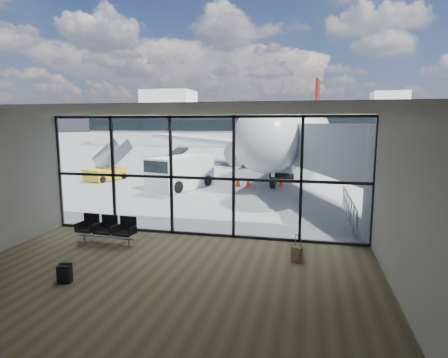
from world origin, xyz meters
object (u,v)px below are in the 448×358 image
at_px(belt_loader, 168,163).
at_px(mobile_stairs, 106,172).
at_px(backpack, 64,274).
at_px(service_van, 179,172).
at_px(suitcase, 296,254).
at_px(seating_row, 107,228).
at_px(airliner, 302,133).

xyz_separation_m(belt_loader, mobile_stairs, (-2.34, -6.73, -0.07)).
bearing_deg(backpack, service_van, 83.25).
bearing_deg(service_van, backpack, -62.38).
bearing_deg(mobile_stairs, suitcase, -26.54).
bearing_deg(mobile_stairs, belt_loader, 88.41).
bearing_deg(service_van, seating_row, -63.39).
bearing_deg(seating_row, airliner, 81.62).
distance_m(backpack, belt_loader, 24.51).
distance_m(service_van, belt_loader, 9.90).
bearing_deg(suitcase, backpack, -131.83).
distance_m(suitcase, belt_loader, 24.13).
xyz_separation_m(seating_row, suitcase, (6.61, -0.47, -0.29)).
xyz_separation_m(suitcase, belt_loader, (-12.19, 20.82, 0.39)).
relative_size(seating_row, airliner, 0.05).
bearing_deg(mobile_stairs, backpack, -45.59).
relative_size(airliner, mobile_stairs, 10.94).
xyz_separation_m(backpack, suitcase, (5.95, 2.88, 0.00)).
xyz_separation_m(airliner, belt_loader, (-11.76, -7.94, -2.57)).
height_order(seating_row, service_van, service_van).
xyz_separation_m(backpack, airliner, (5.51, 31.64, 2.97)).
relative_size(seating_row, suitcase, 2.62).
distance_m(suitcase, mobile_stairs, 20.24).
height_order(suitcase, belt_loader, belt_loader).
bearing_deg(belt_loader, suitcase, -44.95).
bearing_deg(backpack, suitcase, 11.38).
bearing_deg(belt_loader, airliner, 48.73).
height_order(airliner, belt_loader, airliner).
relative_size(airliner, belt_loader, 9.33).
relative_size(seating_row, backpack, 4.24).
relative_size(service_van, mobile_stairs, 1.38).
xyz_separation_m(suitcase, mobile_stairs, (-14.53, 14.09, 0.33)).
bearing_deg(suitcase, airliner, 113.21).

